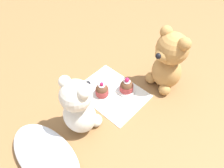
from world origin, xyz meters
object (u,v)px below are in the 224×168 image
Objects in this scene: teddy_bear_cream at (79,107)px; teddy_bear_tan at (168,61)px; saucer_plate at (126,90)px; cupcake_near_tan_bear at (127,86)px; cupcake_near_cream_bear at (102,90)px.

teddy_bear_tan is at bearing -113.47° from teddy_bear_cream.
saucer_plate is 1.08× the size of cupcake_near_tan_bear.
teddy_bear_tan reaches higher than teddy_bear_cream.
teddy_bear_tan is at bearing -124.01° from cupcake_near_cream_bear.
cupcake_near_tan_bear is (-0.06, -0.08, 0.00)m from cupcake_near_cream_bear.
cupcake_near_tan_bear is at bearing -127.24° from cupcake_near_cream_bear.
saucer_plate is (-0.06, -0.08, -0.02)m from cupcake_near_cream_bear.
saucer_plate is 0.02m from cupcake_near_tan_bear.
cupcake_near_cream_bear is at bearing -81.09° from teddy_bear_cream.
teddy_bear_tan reaches higher than cupcake_near_tan_bear.
teddy_bear_cream is 3.55× the size of cupcake_near_cream_bear.
teddy_bear_cream reaches higher than cupcake_near_tan_bear.
teddy_bear_tan is 3.91× the size of cupcake_near_cream_bear.
teddy_bear_cream is 0.24m from cupcake_near_tan_bear.
saucer_plate is at bearing -127.24° from cupcake_near_cream_bear.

